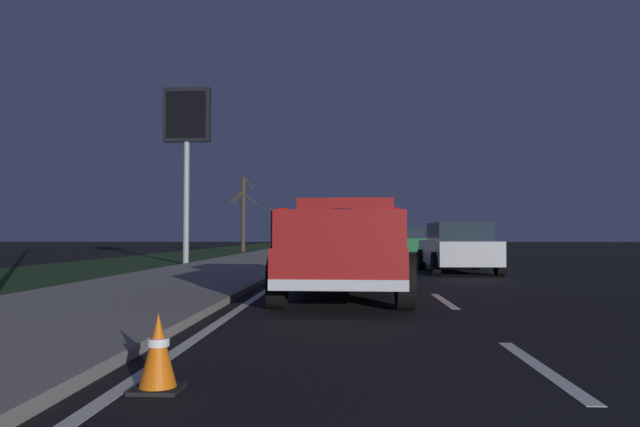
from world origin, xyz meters
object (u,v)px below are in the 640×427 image
sedan_tan (349,241)px  traffic_cone_near (158,352)px  sedan_silver (458,247)px  sedan_green (406,242)px  pickup_truck (345,245)px  street_light_near (10,35)px  gas_price_sign (187,131)px  sedan_white (349,243)px  bare_tree_far (243,213)px

sedan_tan → traffic_cone_near: sedan_tan is taller
sedan_silver → sedan_green: (14.64, 0.18, 0.00)m
pickup_truck → street_light_near: bearing=94.5°
gas_price_sign → street_light_near: size_ratio=0.87×
gas_price_sign → sedan_white: bearing=-51.1°
pickup_truck → sedan_tan: (27.72, -0.11, -0.20)m
sedan_white → sedan_green: size_ratio=0.99×
pickup_truck → sedan_white: size_ratio=1.24×
sedan_white → gas_price_sign: (-5.25, 6.52, 4.55)m
pickup_truck → gas_price_sign: gas_price_sign is taller
sedan_green → sedan_silver: bearing=-179.3°
bare_tree_far → sedan_silver: bearing=-154.1°
sedan_silver → sedan_white: bearing=18.1°
sedan_white → sedan_green: (4.42, -3.16, 0.00)m
sedan_green → sedan_tan: 6.48m
street_light_near → bare_tree_far: size_ratio=1.57×
sedan_silver → sedan_white: 10.75m
sedan_silver → sedan_green: same height
pickup_truck → bare_tree_far: (29.08, 7.07, 1.68)m
sedan_tan → bare_tree_far: 7.55m
sedan_silver → gas_price_sign: bearing=63.3°
gas_price_sign → street_light_near: street_light_near is taller
sedan_white → gas_price_sign: bearing=128.9°
sedan_white → sedan_green: 5.43m
street_light_near → sedan_green: bearing=-22.9°
gas_price_sign → sedan_green: bearing=-45.0°
sedan_silver → sedan_white: (10.22, 3.33, 0.00)m
pickup_truck → sedan_white: pickup_truck is taller
sedan_tan → street_light_near: bearing=167.3°
sedan_white → gas_price_sign: 9.53m
sedan_green → street_light_near: bearing=157.1°
street_light_near → traffic_cone_near: street_light_near is taller
pickup_truck → sedan_white: (17.63, -0.10, -0.20)m
bare_tree_far → traffic_cone_near: size_ratio=8.95×
gas_price_sign → bare_tree_far: bearing=2.2°
sedan_green → traffic_cone_near: (-28.85, 4.61, -0.50)m
sedan_silver → gas_price_sign: (4.96, 9.85, 4.55)m
gas_price_sign → traffic_cone_near: bearing=-165.2°
street_light_near → bare_tree_far: bearing=1.6°
sedan_white → traffic_cone_near: bearing=176.6°
sedan_green → gas_price_sign: 14.42m
street_light_near → sedan_silver: bearing=-50.8°
sedan_silver → bare_tree_far: bearing=25.9°
bare_tree_far → traffic_cone_near: 36.40m
sedan_silver → gas_price_sign: 11.94m
sedan_green → gas_price_sign: (-9.67, 9.68, 4.55)m
sedan_white → gas_price_sign: gas_price_sign is taller
sedan_silver → street_light_near: street_light_near is taller
pickup_truck → street_light_near: 7.40m
gas_price_sign → street_light_near: (-12.87, -0.17, -0.43)m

